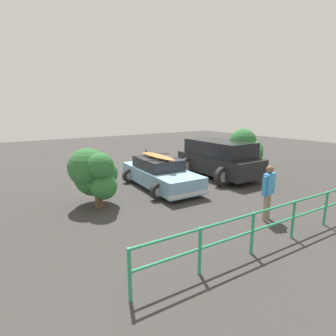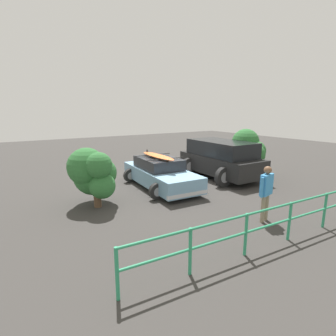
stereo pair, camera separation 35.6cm
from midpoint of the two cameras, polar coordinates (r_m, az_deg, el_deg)
ground_plane at (r=11.51m, az=-0.77°, el=-3.86°), size 44.00×44.00×0.02m
sedan_car at (r=11.15m, az=-2.76°, el=-1.14°), size 2.48×4.48×1.54m
suv_car at (r=12.95m, az=10.19°, el=2.10°), size 2.86×4.45×1.80m
person_bystander at (r=8.20m, az=19.87°, el=-4.07°), size 0.64×0.29×1.68m
railing_fence at (r=6.84m, az=20.77°, el=-10.49°), size 7.55×0.52×1.01m
bush_near_left at (r=9.25m, az=-16.69°, el=-1.08°), size 1.66×1.82×2.01m
bush_near_right at (r=13.30m, az=15.74°, el=3.33°), size 2.01×2.06×2.33m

